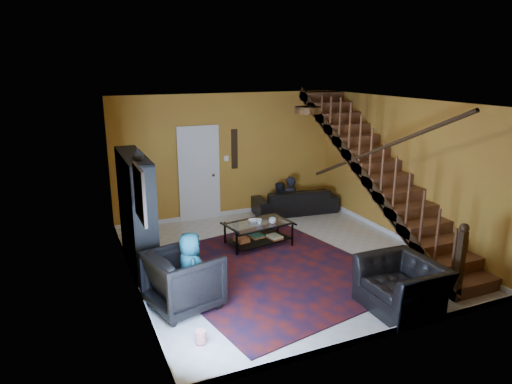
# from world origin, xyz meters

# --- Properties ---
(floor) EXTENTS (5.50, 5.50, 0.00)m
(floor) POSITION_xyz_m (0.00, 0.00, 0.00)
(floor) COLOR beige
(floor) RESTS_ON ground
(room) EXTENTS (5.50, 5.50, 5.50)m
(room) POSITION_xyz_m (-1.33, 1.33, 0.05)
(room) COLOR #AB6726
(room) RESTS_ON ground
(staircase) EXTENTS (0.95, 5.02, 3.18)m
(staircase) POSITION_xyz_m (2.12, -0.00, 1.40)
(staircase) COLOR brown
(staircase) RESTS_ON floor
(bookshelf) EXTENTS (0.35, 1.80, 2.00)m
(bookshelf) POSITION_xyz_m (-2.40, 0.60, 0.96)
(bookshelf) COLOR black
(bookshelf) RESTS_ON floor
(door) EXTENTS (0.82, 0.05, 2.05)m
(door) POSITION_xyz_m (-0.70, 2.73, 1.02)
(door) COLOR silver
(door) RESTS_ON floor
(framed_picture) EXTENTS (0.04, 0.74, 0.74)m
(framed_picture) POSITION_xyz_m (-2.57, -0.90, 1.75)
(framed_picture) COLOR #9B2E1C
(framed_picture) RESTS_ON room
(wall_hanging) EXTENTS (0.14, 0.03, 0.90)m
(wall_hanging) POSITION_xyz_m (0.15, 2.73, 1.55)
(wall_hanging) COLOR black
(wall_hanging) RESTS_ON room
(ceiling_fixture) EXTENTS (0.40, 0.40, 0.10)m
(ceiling_fixture) POSITION_xyz_m (0.00, -0.80, 2.74)
(ceiling_fixture) COLOR #3F2814
(ceiling_fixture) RESTS_ON room
(rug) EXTENTS (3.94, 4.31, 0.02)m
(rug) POSITION_xyz_m (-0.41, -0.37, 0.01)
(rug) COLOR #4D120D
(rug) RESTS_ON floor
(sofa) EXTENTS (2.03, 0.96, 0.57)m
(sofa) POSITION_xyz_m (1.50, 2.30, 0.29)
(sofa) COLOR black
(sofa) RESTS_ON floor
(armchair_left) EXTENTS (1.14, 1.12, 0.86)m
(armchair_left) POSITION_xyz_m (-2.05, -0.98, 0.43)
(armchair_left) COLOR black
(armchair_left) RESTS_ON floor
(armchair_right) EXTENTS (0.97, 1.11, 0.72)m
(armchair_right) POSITION_xyz_m (0.79, -2.25, 0.36)
(armchair_right) COLOR black
(armchair_right) RESTS_ON floor
(person_adult_a) EXTENTS (0.49, 0.33, 1.32)m
(person_adult_a) POSITION_xyz_m (1.38, 2.35, 0.21)
(person_adult_a) COLOR black
(person_adult_a) RESTS_ON sofa
(person_adult_b) EXTENTS (0.63, 0.51, 1.22)m
(person_adult_b) POSITION_xyz_m (1.09, 2.35, 0.16)
(person_adult_b) COLOR black
(person_adult_b) RESTS_ON sofa
(person_child) EXTENTS (0.41, 0.58, 1.14)m
(person_child) POSITION_xyz_m (-1.95, -1.00, 0.57)
(person_child) COLOR #175558
(person_child) RESTS_ON armchair_left
(coffee_table) EXTENTS (1.31, 0.90, 0.46)m
(coffee_table) POSITION_xyz_m (-0.13, 0.75, 0.27)
(coffee_table) COLOR black
(coffee_table) RESTS_ON floor
(cup_a) EXTENTS (0.15, 0.15, 0.11)m
(cup_a) POSITION_xyz_m (0.11, 0.62, 0.51)
(cup_a) COLOR #999999
(cup_a) RESTS_ON coffee_table
(cup_b) EXTENTS (0.13, 0.13, 0.10)m
(cup_b) POSITION_xyz_m (-0.13, 0.69, 0.51)
(cup_b) COLOR #999999
(cup_b) RESTS_ON coffee_table
(bowl) EXTENTS (0.25, 0.25, 0.05)m
(bowl) POSITION_xyz_m (-0.20, 0.83, 0.48)
(bowl) COLOR #999999
(bowl) RESTS_ON coffee_table
(vase) EXTENTS (0.18, 0.18, 0.19)m
(vase) POSITION_xyz_m (-2.41, 0.10, 2.10)
(vase) COLOR #999999
(vase) RESTS_ON bookshelf
(popcorn_bucket) EXTENTS (0.16, 0.16, 0.16)m
(popcorn_bucket) POSITION_xyz_m (-2.10, -1.94, 0.10)
(popcorn_bucket) COLOR red
(popcorn_bucket) RESTS_ON rug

